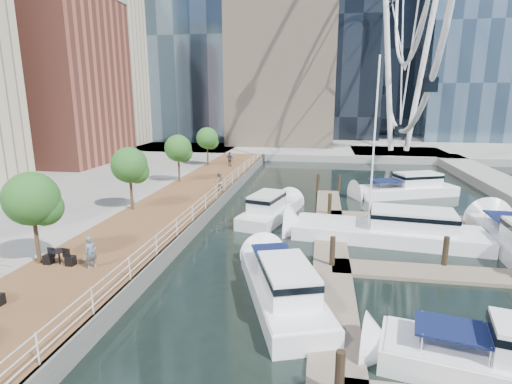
{
  "coord_description": "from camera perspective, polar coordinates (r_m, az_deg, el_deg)",
  "views": [
    {
      "loc": [
        2.22,
        -12.5,
        8.99
      ],
      "look_at": [
        -1.91,
        12.57,
        3.0
      ],
      "focal_mm": 28.0,
      "sensor_mm": 36.0,
      "label": 1
    }
  ],
  "objects": [
    {
      "name": "pier",
      "position": [
        66.11,
        19.63,
        5.13
      ],
      "size": [
        14.0,
        12.0,
        1.0
      ],
      "primitive_type": "cube",
      "color": "gray",
      "rests_on": "ground"
    },
    {
      "name": "pedestrian_near",
      "position": [
        20.81,
        -22.51,
        -8.01
      ],
      "size": [
        0.65,
        0.7,
        1.6
      ],
      "primitive_type": "imported",
      "rotation": [
        0.0,
        0.0,
        0.96
      ],
      "color": "slate",
      "rests_on": "boardwalk"
    },
    {
      "name": "yacht_foreground",
      "position": [
        16.5,
        32.49,
        -22.07
      ],
      "size": [
        9.21,
        4.23,
        2.15
      ],
      "primitive_type": null,
      "rotation": [
        0.0,
        0.0,
        1.36
      ],
      "color": "white",
      "rests_on": "ground"
    },
    {
      "name": "street_trees",
      "position": [
        30.16,
        -17.65,
        3.67
      ],
      "size": [
        2.6,
        42.6,
        4.6
      ],
      "color": "#3F2B1C",
      "rests_on": "ground"
    },
    {
      "name": "boardwalk",
      "position": [
        30.89,
        -12.35,
        -3.0
      ],
      "size": [
        6.0,
        60.0,
        1.0
      ],
      "primitive_type": "cube",
      "color": "brown",
      "rests_on": "ground"
    },
    {
      "name": "railing",
      "position": [
        29.68,
        -7.23,
        -1.41
      ],
      "size": [
        0.1,
        60.0,
        1.05
      ],
      "primitive_type": null,
      "color": "white",
      "rests_on": "boardwalk"
    },
    {
      "name": "moored_yachts",
      "position": [
        26.91,
        19.36,
        -7.04
      ],
      "size": [
        19.85,
        37.62,
        11.5
      ],
      "color": "white",
      "rests_on": "ground"
    },
    {
      "name": "pedestrian_far",
      "position": [
        47.92,
        -3.76,
        4.72
      ],
      "size": [
        1.12,
        0.78,
        1.77
      ],
      "primitive_type": "imported",
      "rotation": [
        0.0,
        0.0,
        2.77
      ],
      "color": "#373C44",
      "rests_on": "boardwalk"
    },
    {
      "name": "seawall",
      "position": [
        29.93,
        -6.99,
        -3.31
      ],
      "size": [
        0.25,
        60.0,
        1.0
      ],
      "primitive_type": "cube",
      "color": "#595954",
      "rests_on": "ground"
    },
    {
      "name": "ground",
      "position": [
        15.56,
        -0.63,
        -22.04
      ],
      "size": [
        520.0,
        520.0,
        0.0
      ],
      "primitive_type": "plane",
      "color": "black",
      "rests_on": "ground"
    },
    {
      "name": "pedestrian_mid",
      "position": [
        34.81,
        -5.35,
        1.42
      ],
      "size": [
        1.07,
        1.07,
        1.75
      ],
      "primitive_type": "imported",
      "rotation": [
        0.0,
        0.0,
        -2.35
      ],
      "color": "#856B5C",
      "rests_on": "boardwalk"
    },
    {
      "name": "floating_docks",
      "position": [
        24.71,
        22.4,
        -7.9
      ],
      "size": [
        16.0,
        34.0,
        2.6
      ],
      "color": "#6D6051",
      "rests_on": "ground"
    },
    {
      "name": "land_far",
      "position": [
        114.83,
        8.33,
        8.9
      ],
      "size": [
        200.0,
        114.0,
        1.0
      ],
      "primitive_type": "cube",
      "color": "gray",
      "rests_on": "ground"
    }
  ]
}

